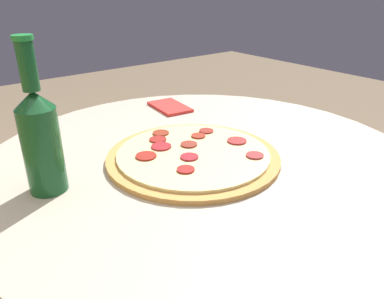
{
  "coord_description": "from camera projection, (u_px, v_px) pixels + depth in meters",
  "views": [
    {
      "loc": [
        -0.54,
        0.46,
        1.09
      ],
      "look_at": [
        0.0,
        0.02,
        0.77
      ],
      "focal_mm": 35.0,
      "sensor_mm": 36.0,
      "label": 1
    }
  ],
  "objects": [
    {
      "name": "table",
      "position": [
        201.0,
        232.0,
        0.87
      ],
      "size": [
        0.92,
        0.92,
        0.75
      ],
      "color": "#B2A893",
      "rests_on": "ground_plane"
    },
    {
      "name": "pizza",
      "position": [
        192.0,
        155.0,
        0.77
      ],
      "size": [
        0.36,
        0.36,
        0.02
      ],
      "color": "#C68E47",
      "rests_on": "table"
    },
    {
      "name": "beer_bottle",
      "position": [
        40.0,
        137.0,
        0.62
      ],
      "size": [
        0.06,
        0.06,
        0.26
      ],
      "color": "#144C23",
      "rests_on": "table"
    },
    {
      "name": "napkin",
      "position": [
        170.0,
        107.0,
        1.08
      ],
      "size": [
        0.14,
        0.1,
        0.01
      ],
      "color": "red",
      "rests_on": "table"
    }
  ]
}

